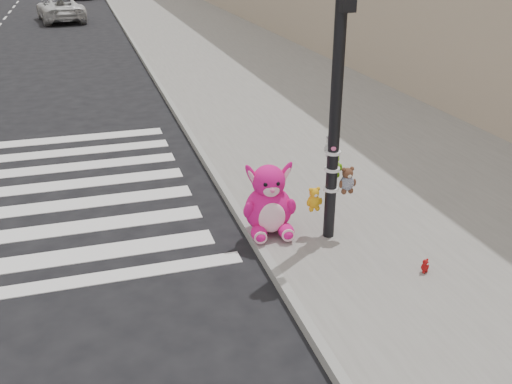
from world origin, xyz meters
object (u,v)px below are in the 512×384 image
object	(u,v)px
red_teddy	(425,266)
car_white_near	(60,9)
pink_bunny	(269,204)
signal_pole	(335,126)

from	to	relation	value
red_teddy	car_white_near	distance (m)	28.55
pink_bunny	car_white_near	size ratio (longest dim) A/B	0.24
pink_bunny	car_white_near	distance (m)	26.66
signal_pole	pink_bunny	world-z (taller)	signal_pole
red_teddy	car_white_near	bearing A→B (deg)	81.79
pink_bunny	red_teddy	bearing A→B (deg)	-39.82
pink_bunny	red_teddy	distance (m)	2.34
signal_pole	pink_bunny	size ratio (longest dim) A/B	3.60
pink_bunny	signal_pole	bearing A→B (deg)	-17.05
signal_pole	red_teddy	xyz separation A→B (m)	(0.78, -1.31, -1.57)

